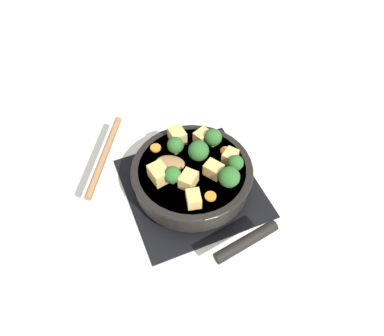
% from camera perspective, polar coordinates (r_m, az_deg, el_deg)
% --- Properties ---
extents(ground_plane, '(2.40, 2.40, 0.00)m').
position_cam_1_polar(ground_plane, '(0.91, 0.00, -3.08)').
color(ground_plane, silver).
extents(front_burner_grate, '(0.31, 0.31, 0.03)m').
position_cam_1_polar(front_burner_grate, '(0.91, 0.00, -2.65)').
color(front_burner_grate, black).
rests_on(front_burner_grate, ground_plane).
extents(skillet_pan, '(0.37, 0.28, 0.05)m').
position_cam_1_polar(skillet_pan, '(0.87, 0.08, -1.05)').
color(skillet_pan, black).
rests_on(skillet_pan, front_burner_grate).
extents(wooden_spoon, '(0.23, 0.24, 0.02)m').
position_cam_1_polar(wooden_spoon, '(0.87, -9.13, 1.39)').
color(wooden_spoon, olive).
rests_on(wooden_spoon, skillet_pan).
extents(tofu_cube_center_large, '(0.05, 0.05, 0.03)m').
position_cam_1_polar(tofu_cube_center_large, '(0.83, 3.30, -0.24)').
color(tofu_cube_center_large, tan).
rests_on(tofu_cube_center_large, skillet_pan).
extents(tofu_cube_near_handle, '(0.05, 0.04, 0.04)m').
position_cam_1_polar(tofu_cube_near_handle, '(0.82, -5.01, -1.01)').
color(tofu_cube_near_handle, tan).
rests_on(tofu_cube_near_handle, skillet_pan).
extents(tofu_cube_east_chunk, '(0.04, 0.04, 0.03)m').
position_cam_1_polar(tofu_cube_east_chunk, '(0.78, 0.24, -4.71)').
color(tofu_cube_east_chunk, tan).
rests_on(tofu_cube_east_chunk, skillet_pan).
extents(tofu_cube_west_chunk, '(0.04, 0.04, 0.03)m').
position_cam_1_polar(tofu_cube_west_chunk, '(0.90, 1.58, 4.81)').
color(tofu_cube_west_chunk, tan).
rests_on(tofu_cube_west_chunk, skillet_pan).
extents(tofu_cube_back_piece, '(0.04, 0.04, 0.03)m').
position_cam_1_polar(tofu_cube_back_piece, '(0.86, 5.83, 1.74)').
color(tofu_cube_back_piece, tan).
rests_on(tofu_cube_back_piece, skillet_pan).
extents(tofu_cube_front_piece, '(0.05, 0.05, 0.03)m').
position_cam_1_polar(tofu_cube_front_piece, '(0.81, -0.55, -1.82)').
color(tofu_cube_front_piece, tan).
rests_on(tofu_cube_front_piece, skillet_pan).
extents(tofu_cube_mid_small, '(0.04, 0.04, 0.03)m').
position_cam_1_polar(tofu_cube_mid_small, '(0.89, -2.55, 4.84)').
color(tofu_cube_mid_small, tan).
rests_on(tofu_cube_mid_small, skillet_pan).
extents(broccoli_floret_near_spoon, '(0.04, 0.04, 0.05)m').
position_cam_1_polar(broccoli_floret_near_spoon, '(0.86, -2.53, 3.49)').
color(broccoli_floret_near_spoon, '#709956').
rests_on(broccoli_floret_near_spoon, skillet_pan).
extents(broccoli_floret_center_top, '(0.05, 0.05, 0.05)m').
position_cam_1_polar(broccoli_floret_center_top, '(0.80, 5.70, -1.40)').
color(broccoli_floret_center_top, '#709956').
rests_on(broccoli_floret_center_top, skillet_pan).
extents(broccoli_floret_east_rim, '(0.04, 0.04, 0.04)m').
position_cam_1_polar(broccoli_floret_east_rim, '(0.83, 6.66, 0.76)').
color(broccoli_floret_east_rim, '#709956').
rests_on(broccoli_floret_east_rim, skillet_pan).
extents(broccoli_floret_west_rim, '(0.04, 0.04, 0.05)m').
position_cam_1_polar(broccoli_floret_west_rim, '(0.81, -2.99, -1.05)').
color(broccoli_floret_west_rim, '#709956').
rests_on(broccoli_floret_west_rim, skillet_pan).
extents(broccoli_floret_north_edge, '(0.05, 0.05, 0.05)m').
position_cam_1_polar(broccoli_floret_north_edge, '(0.85, 1.01, 2.61)').
color(broccoli_floret_north_edge, '#709956').
rests_on(broccoli_floret_north_edge, skillet_pan).
extents(broccoli_floret_south_cluster, '(0.04, 0.04, 0.05)m').
position_cam_1_polar(broccoli_floret_south_cluster, '(0.88, 3.24, 4.66)').
color(broccoli_floret_south_cluster, '#709956').
rests_on(broccoli_floret_south_cluster, skillet_pan).
extents(carrot_slice_orange_thin, '(0.02, 0.02, 0.01)m').
position_cam_1_polar(carrot_slice_orange_thin, '(0.80, 2.84, -4.34)').
color(carrot_slice_orange_thin, orange).
rests_on(carrot_slice_orange_thin, skillet_pan).
extents(carrot_slice_near_center, '(0.03, 0.03, 0.01)m').
position_cam_1_polar(carrot_slice_near_center, '(0.89, -5.56, 3.06)').
color(carrot_slice_near_center, orange).
rests_on(carrot_slice_near_center, skillet_pan).
extents(carrot_slice_edge_slice, '(0.02, 0.02, 0.01)m').
position_cam_1_polar(carrot_slice_edge_slice, '(0.88, 5.09, 2.61)').
color(carrot_slice_edge_slice, orange).
rests_on(carrot_slice_edge_slice, skillet_pan).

